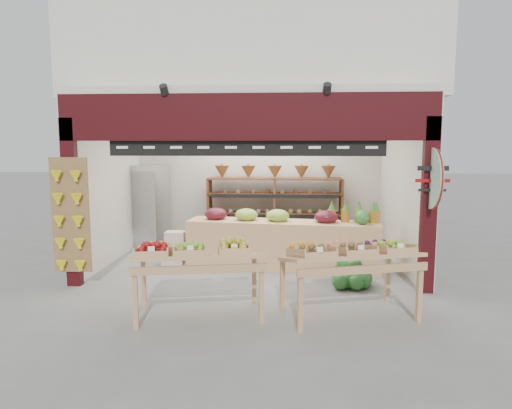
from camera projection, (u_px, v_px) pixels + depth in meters
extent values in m
plane|color=slate|center=(251.00, 270.00, 8.19)|extent=(60.00, 60.00, 0.00)
cube|color=silver|center=(259.00, 178.00, 10.27)|extent=(5.76, 0.18, 3.00)
cube|color=silver|center=(109.00, 184.00, 8.78)|extent=(0.18, 3.38, 3.00)
cube|color=silver|center=(404.00, 185.00, 8.42)|extent=(0.18, 3.38, 3.00)
cube|color=silver|center=(253.00, 100.00, 8.40)|extent=(5.76, 3.38, 0.12)
cube|color=silver|center=(257.00, 49.00, 9.34)|extent=(6.36, 4.60, 2.40)
cube|color=black|center=(245.00, 117.00, 6.82)|extent=(5.70, 0.14, 0.70)
cube|color=black|center=(71.00, 203.00, 7.16)|extent=(0.22, 0.14, 2.65)
cube|color=black|center=(429.00, 206.00, 6.81)|extent=(0.22, 0.14, 2.65)
cube|color=black|center=(246.00, 147.00, 6.90)|extent=(4.20, 0.05, 0.26)
cylinder|color=white|center=(252.00, 131.00, 6.93)|extent=(0.34, 0.05, 0.34)
cube|color=brown|center=(71.00, 215.00, 7.10)|extent=(0.60, 0.04, 1.80)
cylinder|color=#AFDDC7|center=(432.00, 178.00, 6.66)|extent=(0.04, 0.90, 0.90)
cylinder|color=maroon|center=(433.00, 179.00, 6.64)|extent=(0.01, 0.92, 0.92)
cube|color=brown|center=(210.00, 213.00, 10.00)|extent=(0.05, 0.48, 1.52)
cube|color=brown|center=(275.00, 214.00, 9.91)|extent=(0.05, 0.48, 1.52)
cube|color=brown|center=(341.00, 214.00, 9.82)|extent=(0.05, 0.48, 1.52)
cube|color=brown|center=(274.00, 233.00, 9.97)|extent=(2.86, 0.48, 0.04)
cube|color=brown|center=(275.00, 214.00, 9.91)|extent=(2.86, 0.48, 0.04)
cube|color=brown|center=(275.00, 194.00, 9.86)|extent=(2.86, 0.48, 0.04)
cube|color=brown|center=(275.00, 179.00, 9.81)|extent=(2.86, 0.48, 0.04)
cone|color=brown|center=(222.00, 172.00, 9.87)|extent=(0.32, 0.32, 0.28)
cone|color=brown|center=(248.00, 172.00, 9.83)|extent=(0.32, 0.32, 0.28)
cone|color=brown|center=(275.00, 172.00, 9.80)|extent=(0.32, 0.32, 0.28)
cone|color=brown|center=(301.00, 172.00, 9.76)|extent=(0.32, 0.32, 0.28)
cone|color=brown|center=(328.00, 172.00, 9.72)|extent=(0.32, 0.32, 0.28)
cube|color=#B5B8BC|center=(149.00, 206.00, 10.06)|extent=(0.88, 0.88, 1.81)
cube|color=beige|center=(173.00, 255.00, 8.61)|extent=(0.41, 0.32, 0.34)
cube|color=beige|center=(175.00, 239.00, 8.57)|extent=(0.37, 0.30, 0.28)
cube|color=#144E25|center=(201.00, 258.00, 8.50)|extent=(0.39, 0.30, 0.28)
cube|color=beige|center=(204.00, 254.00, 8.90)|extent=(0.35, 0.28, 0.27)
cube|color=tan|center=(283.00, 245.00, 8.31)|extent=(3.53, 1.07, 0.87)
ellipsoid|color=#59141E|center=(216.00, 214.00, 8.47)|extent=(0.42, 0.39, 0.23)
ellipsoid|color=#8CB23F|center=(246.00, 215.00, 8.36)|extent=(0.42, 0.39, 0.23)
ellipsoid|color=#8CB23F|center=(278.00, 216.00, 8.26)|extent=(0.42, 0.39, 0.23)
ellipsoid|color=#59141E|center=(326.00, 217.00, 8.10)|extent=(0.42, 0.39, 0.23)
cylinder|color=olive|center=(332.00, 215.00, 8.22)|extent=(0.15, 0.15, 0.22)
cylinder|color=olive|center=(345.00, 216.00, 8.18)|extent=(0.15, 0.15, 0.22)
cylinder|color=olive|center=(359.00, 216.00, 8.14)|extent=(0.15, 0.15, 0.22)
cylinder|color=olive|center=(373.00, 216.00, 8.09)|extent=(0.15, 0.15, 0.22)
cylinder|color=olive|center=(376.00, 217.00, 8.09)|extent=(0.15, 0.15, 0.22)
cube|color=tan|center=(199.00, 257.00, 5.96)|extent=(1.81, 1.22, 0.24)
cube|color=tan|center=(135.00, 302.00, 5.53)|extent=(0.07, 0.07, 0.68)
cube|color=tan|center=(262.00, 297.00, 5.71)|extent=(0.07, 0.07, 0.68)
cube|color=tan|center=(144.00, 282.00, 6.33)|extent=(0.07, 0.07, 0.68)
cube|color=tan|center=(254.00, 279.00, 6.51)|extent=(0.07, 0.07, 0.68)
cube|color=tan|center=(349.00, 257.00, 5.93)|extent=(1.87, 1.35, 0.25)
cube|color=tan|center=(300.00, 305.00, 5.43)|extent=(0.07, 0.07, 0.69)
cube|color=tan|center=(419.00, 296.00, 5.74)|extent=(0.07, 0.07, 0.69)
cube|color=tan|center=(282.00, 284.00, 6.23)|extent=(0.07, 0.07, 0.69)
cube|color=tan|center=(388.00, 278.00, 6.55)|extent=(0.07, 0.07, 0.69)
sphere|color=#1B511F|center=(346.00, 281.00, 7.14)|extent=(0.25, 0.25, 0.25)
sphere|color=#1B511F|center=(364.00, 281.00, 7.12)|extent=(0.25, 0.25, 0.25)
sphere|color=#1B511F|center=(344.00, 276.00, 7.40)|extent=(0.25, 0.25, 0.25)
sphere|color=#1B511F|center=(361.00, 276.00, 7.39)|extent=(0.25, 0.25, 0.25)
sphere|color=#1B511F|center=(354.00, 265.00, 7.23)|extent=(0.25, 0.25, 0.25)
sphere|color=#1B511F|center=(356.00, 283.00, 7.04)|extent=(0.25, 0.25, 0.25)
sphere|color=#1B511F|center=(340.00, 278.00, 7.28)|extent=(0.25, 0.25, 0.25)
sphere|color=#1B511F|center=(345.00, 262.00, 7.39)|extent=(0.25, 0.25, 0.25)
sphere|color=#1B511F|center=(365.00, 278.00, 7.28)|extent=(0.25, 0.25, 0.25)
sphere|color=#1B511F|center=(340.00, 282.00, 7.08)|extent=(0.25, 0.25, 0.25)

